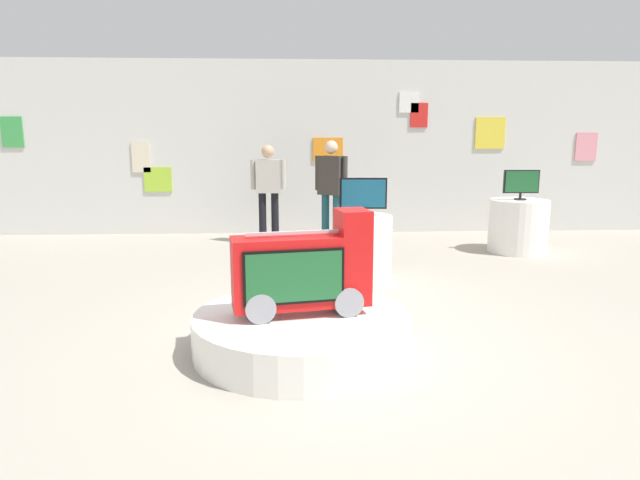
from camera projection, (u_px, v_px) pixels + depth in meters
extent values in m
plane|color=#A8A091|center=(342.00, 338.00, 4.68)|extent=(30.00, 30.00, 0.00)
cube|color=silver|center=(315.00, 148.00, 9.64)|extent=(13.00, 0.10, 3.01)
cube|color=white|center=(409.00, 102.00, 9.51)|extent=(0.34, 0.02, 0.35)
cube|color=#9ECC33|center=(158.00, 180.00, 9.54)|extent=(0.47, 0.02, 0.42)
cube|color=yellow|center=(490.00, 133.00, 9.68)|extent=(0.53, 0.02, 0.55)
cube|color=pink|center=(586.00, 147.00, 9.81)|extent=(0.39, 0.02, 0.50)
cube|color=green|center=(12.00, 132.00, 9.27)|extent=(0.36, 0.02, 0.51)
cube|color=red|center=(419.00, 115.00, 9.56)|extent=(0.30, 0.02, 0.42)
cube|color=orange|center=(328.00, 149.00, 9.59)|extent=(0.53, 0.02, 0.40)
cube|color=beige|center=(141.00, 157.00, 9.45)|extent=(0.31, 0.02, 0.52)
cylinder|color=white|center=(302.00, 332.00, 4.38)|extent=(1.73, 1.73, 0.31)
cylinder|color=gray|center=(258.00, 303.00, 4.25)|extent=(0.30, 0.41, 0.23)
cylinder|color=gray|center=(343.00, 297.00, 4.41)|extent=(0.30, 0.41, 0.23)
cube|color=red|center=(301.00, 271.00, 4.29)|extent=(1.12, 0.51, 0.56)
cube|color=red|center=(353.00, 222.00, 4.31)|extent=(0.29, 0.36, 0.20)
cube|color=black|center=(294.00, 277.00, 4.11)|extent=(0.76, 0.15, 0.42)
cube|color=#1E5B2D|center=(294.00, 277.00, 4.11)|extent=(0.73, 0.15, 0.38)
cube|color=#B2B2B7|center=(301.00, 232.00, 4.23)|extent=(0.85, 0.19, 0.02)
cylinder|color=white|center=(362.00, 248.00, 6.54)|extent=(0.70, 0.70, 0.79)
cylinder|color=black|center=(363.00, 214.00, 6.46)|extent=(0.23, 0.23, 0.02)
cylinder|color=black|center=(363.00, 211.00, 6.45)|extent=(0.04, 0.04, 0.06)
cube|color=black|center=(363.00, 193.00, 6.41)|extent=(0.56, 0.08, 0.36)
cube|color=navy|center=(364.00, 193.00, 6.39)|extent=(0.51, 0.05, 0.33)
cylinder|color=white|center=(518.00, 226.00, 8.14)|extent=(0.86, 0.86, 0.79)
cylinder|color=black|center=(520.00, 199.00, 8.06)|extent=(0.17, 0.17, 0.02)
cylinder|color=black|center=(520.00, 196.00, 8.06)|extent=(0.04, 0.04, 0.08)
cube|color=black|center=(521.00, 182.00, 8.02)|extent=(0.52, 0.07, 0.34)
cube|color=#1E5B2D|center=(522.00, 182.00, 7.99)|extent=(0.48, 0.04, 0.31)
cylinder|color=black|center=(275.00, 218.00, 8.80)|extent=(0.12, 0.12, 0.82)
cylinder|color=black|center=(263.00, 218.00, 8.79)|extent=(0.12, 0.12, 0.82)
cube|color=#B2ADA3|center=(268.00, 176.00, 8.67)|extent=(0.39, 0.21, 0.52)
sphere|color=tan|center=(268.00, 151.00, 8.60)|extent=(0.20, 0.20, 0.20)
cylinder|color=#B2ADA3|center=(283.00, 175.00, 8.67)|extent=(0.08, 0.08, 0.47)
cylinder|color=#B2ADA3|center=(253.00, 175.00, 8.66)|extent=(0.08, 0.08, 0.47)
cylinder|color=#194751|center=(325.00, 221.00, 8.52)|extent=(0.12, 0.12, 0.83)
cylinder|color=#194751|center=(337.00, 222.00, 8.42)|extent=(0.12, 0.12, 0.83)
cube|color=#38332D|center=(331.00, 175.00, 8.34)|extent=(0.43, 0.38, 0.59)
sphere|color=beige|center=(331.00, 147.00, 8.26)|extent=(0.20, 0.20, 0.20)
cylinder|color=#38332D|center=(318.00, 173.00, 8.46)|extent=(0.08, 0.08, 0.53)
cylinder|color=#38332D|center=(345.00, 174.00, 8.21)|extent=(0.08, 0.08, 0.53)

